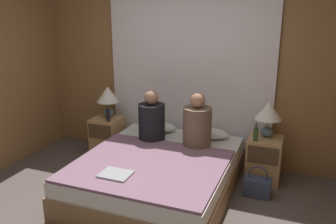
{
  "coord_description": "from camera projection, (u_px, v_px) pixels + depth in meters",
  "views": [
    {
      "loc": [
        1.46,
        -2.65,
        2.1
      ],
      "look_at": [
        0.0,
        1.09,
        0.89
      ],
      "focal_mm": 38.0,
      "sensor_mm": 36.0,
      "label": 1
    }
  ],
  "objects": [
    {
      "name": "bed",
      "position": [
        159.0,
        174.0,
        4.12
      ],
      "size": [
        1.64,
        2.0,
        0.44
      ],
      "color": "olive",
      "rests_on": "ground_plane"
    },
    {
      "name": "lamp_left",
      "position": [
        108.0,
        96.0,
        5.01
      ],
      "size": [
        0.32,
        0.32,
        0.44
      ],
      "color": "slate",
      "rests_on": "nightstand_left"
    },
    {
      "name": "laptop_on_bed",
      "position": [
        116.0,
        174.0,
        3.55
      ],
      "size": [
        0.31,
        0.25,
        0.02
      ],
      "color": "#9EA0A5",
      "rests_on": "blanket_on_bed"
    },
    {
      "name": "curtain_panel",
      "position": [
        188.0,
        77.0,
        4.78
      ],
      "size": [
        2.48,
        0.02,
        2.36
      ],
      "color": "white",
      "rests_on": "ground_plane"
    },
    {
      "name": "handbag_on_floor",
      "position": [
        257.0,
        186.0,
        4.05
      ],
      "size": [
        0.3,
        0.18,
        0.37
      ],
      "color": "#333D56",
      "rests_on": "ground_plane"
    },
    {
      "name": "blanket_on_bed",
      "position": [
        149.0,
        165.0,
        3.8
      ],
      "size": [
        1.58,
        1.4,
        0.03
      ],
      "color": "slate",
      "rests_on": "bed"
    },
    {
      "name": "pillow_right",
      "position": [
        208.0,
        133.0,
        4.63
      ],
      "size": [
        0.54,
        0.31,
        0.12
      ],
      "color": "white",
      "rests_on": "bed"
    },
    {
      "name": "nightstand_left",
      "position": [
        108.0,
        136.0,
        5.12
      ],
      "size": [
        0.4,
        0.41,
        0.56
      ],
      "color": "tan",
      "rests_on": "ground_plane"
    },
    {
      "name": "nightstand_right",
      "position": [
        264.0,
        159.0,
        4.36
      ],
      "size": [
        0.4,
        0.41,
        0.56
      ],
      "color": "tan",
      "rests_on": "ground_plane"
    },
    {
      "name": "pillow_left",
      "position": [
        157.0,
        126.0,
        4.88
      ],
      "size": [
        0.54,
        0.31,
        0.12
      ],
      "color": "white",
      "rests_on": "bed"
    },
    {
      "name": "person_right_in_bed",
      "position": [
        197.0,
        125.0,
        4.27
      ],
      "size": [
        0.35,
        0.35,
        0.67
      ],
      "color": "brown",
      "rests_on": "bed"
    },
    {
      "name": "beer_bottle_on_left_stand",
      "position": [
        108.0,
        115.0,
        4.88
      ],
      "size": [
        0.06,
        0.06,
        0.23
      ],
      "color": "black",
      "rests_on": "nightstand_left"
    },
    {
      "name": "beer_bottle_on_right_stand",
      "position": [
        256.0,
        134.0,
        4.18
      ],
      "size": [
        0.06,
        0.06,
        0.22
      ],
      "color": "#2D4C28",
      "rests_on": "nightstand_right"
    },
    {
      "name": "person_left_in_bed",
      "position": [
        152.0,
        120.0,
        4.48
      ],
      "size": [
        0.34,
        0.34,
        0.65
      ],
      "color": "black",
      "rests_on": "bed"
    },
    {
      "name": "lamp_right",
      "position": [
        268.0,
        113.0,
        4.25
      ],
      "size": [
        0.32,
        0.32,
        0.44
      ],
      "color": "slate",
      "rests_on": "nightstand_right"
    },
    {
      "name": "wall_back",
      "position": [
        190.0,
        70.0,
        4.81
      ],
      "size": [
        4.43,
        0.06,
        2.5
      ],
      "color": "olive",
      "rests_on": "ground_plane"
    }
  ]
}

